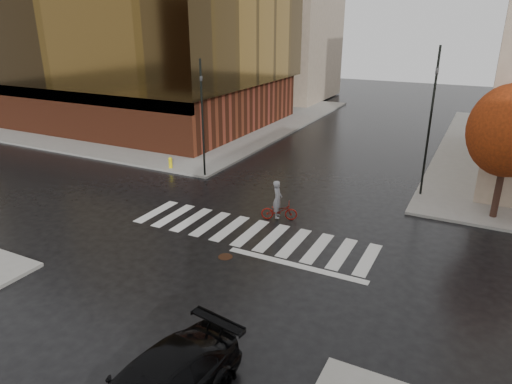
% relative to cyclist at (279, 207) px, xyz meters
% --- Properties ---
extents(ground, '(120.00, 120.00, 0.00)m').
position_rel_cyclist_xyz_m(ground, '(-0.51, -2.50, -0.69)').
color(ground, black).
rests_on(ground, ground).
extents(sidewalk_nw, '(30.00, 30.00, 0.15)m').
position_rel_cyclist_xyz_m(sidewalk_nw, '(-21.51, 18.50, -0.61)').
color(sidewalk_nw, gray).
rests_on(sidewalk_nw, ground).
extents(crosswalk, '(12.00, 3.00, 0.01)m').
position_rel_cyclist_xyz_m(crosswalk, '(-0.51, -2.00, -0.68)').
color(crosswalk, silver).
rests_on(crosswalk, ground).
extents(office_glass, '(27.00, 19.00, 16.00)m').
position_rel_cyclist_xyz_m(office_glass, '(-22.51, 15.49, 7.59)').
color(office_glass, maroon).
rests_on(office_glass, sidewalk_nw).
extents(building_nw_far, '(14.00, 12.00, 20.00)m').
position_rel_cyclist_xyz_m(building_nw_far, '(-16.51, 34.50, 9.46)').
color(building_nw_far, tan).
rests_on(building_nw_far, sidewalk_nw).
extents(tree_ne_a, '(3.80, 3.80, 6.50)m').
position_rel_cyclist_xyz_m(tree_ne_a, '(9.49, 4.90, 3.77)').
color(tree_ne_a, black).
rests_on(tree_ne_a, sidewalk_ne).
extents(cyclist, '(1.88, 1.24, 2.02)m').
position_rel_cyclist_xyz_m(cyclist, '(0.00, 0.00, 0.00)').
color(cyclist, maroon).
rests_on(cyclist, ground).
extents(traffic_light_nw, '(0.21, 0.19, 7.05)m').
position_rel_cyclist_xyz_m(traffic_light_nw, '(-6.81, 3.80, 3.45)').
color(traffic_light_nw, black).
rests_on(traffic_light_nw, sidewalk_nw).
extents(traffic_light_ne, '(0.18, 0.21, 7.97)m').
position_rel_cyclist_xyz_m(traffic_light_ne, '(5.79, 6.50, 4.08)').
color(traffic_light_ne, black).
rests_on(traffic_light_ne, sidewalk_ne).
extents(fire_hydrant, '(0.26, 0.26, 0.72)m').
position_rel_cyclist_xyz_m(fire_hydrant, '(-9.61, 4.00, -0.14)').
color(fire_hydrant, yellow).
rests_on(fire_hydrant, sidewalk_nw).
extents(manhole, '(0.69, 0.69, 0.01)m').
position_rel_cyclist_xyz_m(manhole, '(-0.39, -4.50, -0.68)').
color(manhole, '#402516').
rests_on(manhole, ground).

